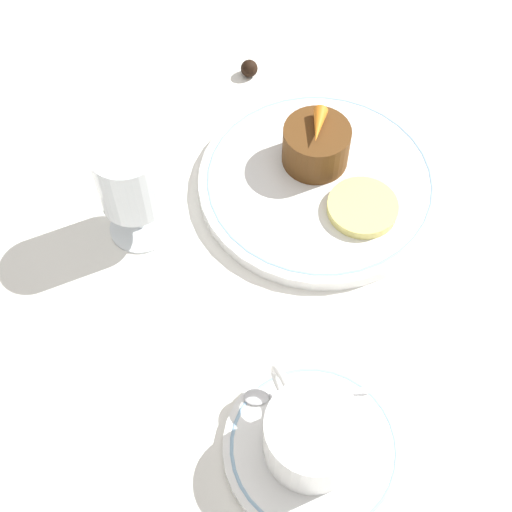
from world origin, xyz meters
name	(u,v)px	position (x,y,z in m)	size (l,w,h in m)	color
ground_plane	(281,203)	(0.00, 0.00, 0.00)	(3.00, 3.00, 0.00)	white
dinner_plate	(321,185)	(0.00, -0.04, 0.01)	(0.25, 0.25, 0.01)	white
saucer	(313,448)	(-0.23, 0.10, 0.01)	(0.15, 0.15, 0.01)	white
coffee_cup	(312,435)	(-0.23, 0.10, 0.04)	(0.10, 0.08, 0.05)	white
spoon	(291,395)	(-0.19, 0.09, 0.01)	(0.05, 0.10, 0.00)	silver
wine_glass	(131,182)	(0.04, 0.14, 0.07)	(0.06, 0.06, 0.12)	silver
fork	(416,344)	(-0.19, -0.03, 0.00)	(0.06, 0.19, 0.01)	silver
dessert_cake	(316,145)	(0.02, -0.05, 0.04)	(0.07, 0.07, 0.04)	#563314
carrot_garnish	(318,125)	(0.02, -0.05, 0.06)	(0.04, 0.04, 0.01)	orange
pineapple_slice	(363,207)	(-0.05, -0.06, 0.02)	(0.07, 0.07, 0.01)	#EFE075
chocolate_truffle	(249,68)	(0.18, -0.06, 0.01)	(0.02, 0.02, 0.02)	black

